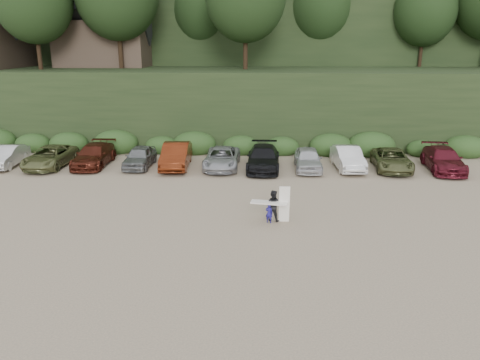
{
  "coord_description": "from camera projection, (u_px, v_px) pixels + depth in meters",
  "views": [
    {
      "loc": [
        2.76,
        -20.41,
        8.28
      ],
      "look_at": [
        1.54,
        3.0,
        1.3
      ],
      "focal_mm": 35.0,
      "sensor_mm": 36.0,
      "label": 1
    }
  ],
  "objects": [
    {
      "name": "adult_surfer",
      "position": [
        274.0,
        205.0,
        22.24
      ],
      "size": [
        1.23,
        0.79,
        1.8
      ],
      "color": "black",
      "rests_on": "ground"
    },
    {
      "name": "hillside_backdrop",
      "position": [
        239.0,
        14.0,
        53.23
      ],
      "size": [
        90.0,
        41.5,
        28.0
      ],
      "color": "black",
      "rests_on": "ground"
    },
    {
      "name": "parked_cars",
      "position": [
        212.0,
        157.0,
        31.59
      ],
      "size": [
        34.2,
        5.63,
        1.64
      ],
      "color": "#B3B3B8",
      "rests_on": "ground"
    },
    {
      "name": "ground",
      "position": [
        204.0,
        224.0,
        22.03
      ],
      "size": [
        120.0,
        120.0,
        0.0
      ],
      "primitive_type": "plane",
      "color": "tan",
      "rests_on": "ground"
    },
    {
      "name": "child_surfer",
      "position": [
        269.0,
        209.0,
        22.01
      ],
      "size": [
        1.79,
        0.76,
        1.04
      ],
      "color": "navy",
      "rests_on": "ground"
    }
  ]
}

